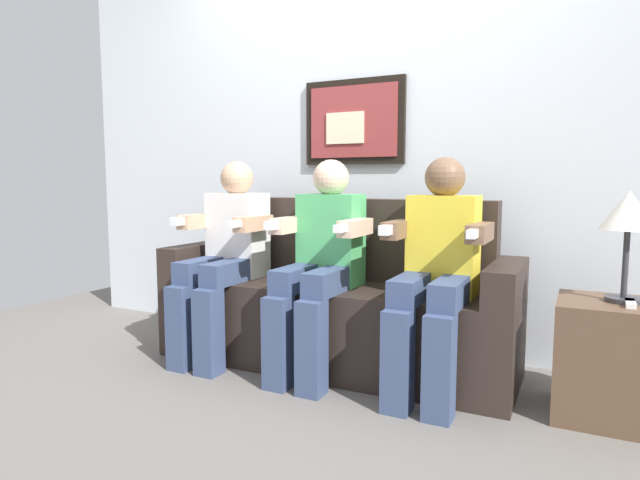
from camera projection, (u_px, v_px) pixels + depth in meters
name	position (u px, v px, depth m)	size (l,w,h in m)	color
ground_plane	(307.00, 383.00, 2.64)	(5.62, 5.62, 0.00)	#66605B
back_wall_assembly	(365.00, 130.00, 3.18)	(4.32, 0.10, 2.60)	silver
couch	(334.00, 307.00, 2.90)	(1.92, 0.58, 0.90)	#2D231E
person_on_left	(225.00, 251.00, 2.99)	(0.46, 0.56, 1.11)	white
person_in_middle	(321.00, 258.00, 2.72)	(0.46, 0.56, 1.11)	#4CB266
person_on_right	(437.00, 266.00, 2.46)	(0.46, 0.56, 1.11)	yellow
side_table_right	(607.00, 360.00, 2.23)	(0.40, 0.40, 0.50)	brown
table_lamp	(629.00, 215.00, 2.16)	(0.22, 0.22, 0.46)	#333338
spare_remote_on_table	(630.00, 303.00, 2.13)	(0.04, 0.13, 0.02)	white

